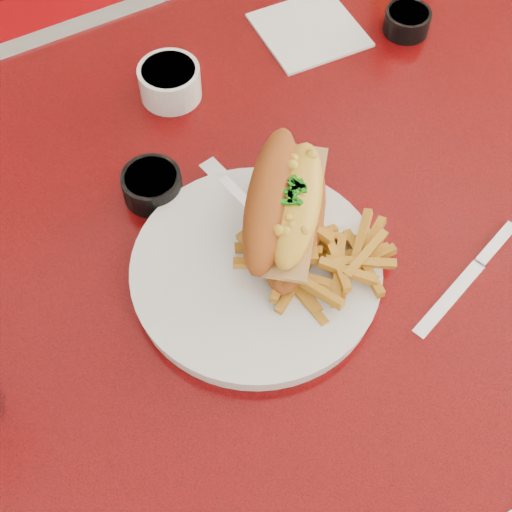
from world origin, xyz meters
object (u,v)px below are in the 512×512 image
dinner_plate (256,271)px  sauce_cup_left (152,185)px  diner_table (304,267)px  sauce_cup_right (407,20)px  booth_bench_far (108,74)px  fork (249,205)px  mac_hoagie (286,207)px  knife (475,268)px  gravy_ramekin (170,81)px

dinner_plate → sauce_cup_left: (-0.05, 0.15, 0.01)m
diner_table → sauce_cup_right: 0.36m
booth_bench_far → dinner_plate: 1.01m
booth_bench_far → fork: (-0.08, -0.80, 0.50)m
diner_table → mac_hoagie: 0.23m
fork → mac_hoagie: bearing=-164.0°
booth_bench_far → knife: (0.10, -0.98, 0.49)m
booth_bench_far → gravy_ramekin: booth_bench_far is taller
fork → knife: fork is taller
dinner_plate → mac_hoagie: bearing=29.5°
gravy_ramekin → sauce_cup_left: (-0.09, -0.13, -0.00)m
diner_table → knife: 0.26m
booth_bench_far → gravy_ramekin: 0.78m
sauce_cup_right → knife: 0.38m
fork → gravy_ramekin: gravy_ramekin is taller
sauce_cup_right → diner_table: bearing=-145.8°
sauce_cup_left → dinner_plate: bearing=-72.2°
knife → mac_hoagie: bearing=120.0°
booth_bench_far → sauce_cup_left: (-0.16, -0.72, 0.50)m
fork → sauce_cup_right: (0.33, 0.17, -0.00)m
booth_bench_far → fork: booth_bench_far is taller
dinner_plate → fork: (0.03, 0.07, 0.01)m
mac_hoagie → knife: mac_hoagie is taller
fork → knife: 0.25m
diner_table → mac_hoagie: mac_hoagie is taller
gravy_ramekin → sauce_cup_right: (0.33, -0.05, -0.01)m
diner_table → dinner_plate: bearing=-149.7°
diner_table → knife: size_ratio=6.99×
diner_table → knife: bearing=-60.2°
mac_hoagie → gravy_ramekin: size_ratio=2.34×
sauce_cup_right → dinner_plate: bearing=-146.9°
diner_table → fork: size_ratio=7.36×
booth_bench_far → knife: bearing=-84.3°
mac_hoagie → sauce_cup_right: mac_hoagie is taller
gravy_ramekin → diner_table: bearing=-71.9°
dinner_plate → booth_bench_far: bearing=82.8°
booth_bench_far → sauce_cup_left: booth_bench_far is taller
knife → sauce_cup_left: bearing=116.3°
fork → knife: bearing=-145.2°
sauce_cup_right → knife: bearing=-114.5°
fork → gravy_ramekin: bearing=-10.9°
sauce_cup_right → gravy_ramekin: bearing=171.9°
diner_table → dinner_plate: dinner_plate is taller
sauce_cup_left → sauce_cup_right: (0.41, 0.09, -0.00)m
fork → dinner_plate: bearing=146.6°
sauce_cup_left → knife: (0.26, -0.26, -0.02)m
knife → dinner_plate: bearing=134.1°
fork → knife: (0.18, -0.18, -0.02)m
diner_table → dinner_plate: 0.21m
fork → sauce_cup_right: bearing=-73.1°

